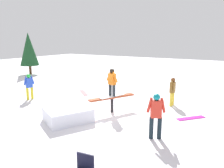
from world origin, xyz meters
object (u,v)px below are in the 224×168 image
(bystander_red, at_px, (156,114))
(bystander_brown, at_px, (172,90))
(bystander_blue, at_px, (29,85))
(rail_feature, at_px, (112,99))
(loose_snowboard_magenta, at_px, (191,118))
(loose_snowboard_coral, at_px, (84,93))
(main_rider_on_rail, at_px, (112,83))
(pine_tree_far, at_px, (29,49))

(bystander_red, bearing_deg, bystander_brown, -110.80)
(bystander_brown, bearing_deg, bystander_blue, 113.40)
(rail_feature, xyz_separation_m, bystander_blue, (-0.55, 5.23, 0.17))
(bystander_blue, xyz_separation_m, bystander_brown, (3.10, -7.34, 0.00))
(rail_feature, height_order, loose_snowboard_magenta, rail_feature)
(rail_feature, height_order, bystander_brown, bystander_brown)
(rail_feature, distance_m, bystander_red, 3.19)
(bystander_blue, bearing_deg, bystander_red, 96.97)
(loose_snowboard_magenta, relative_size, loose_snowboard_coral, 0.91)
(bystander_red, relative_size, bystander_brown, 1.09)
(main_rider_on_rail, height_order, bystander_blue, main_rider_on_rail)
(pine_tree_far, bearing_deg, rail_feature, -113.13)
(main_rider_on_rail, relative_size, pine_tree_far, 0.34)
(pine_tree_far, bearing_deg, bystander_brown, -101.09)
(bystander_red, height_order, pine_tree_far, pine_tree_far)
(bystander_red, distance_m, loose_snowboard_magenta, 2.92)
(main_rider_on_rail, bearing_deg, rail_feature, 0.00)
(main_rider_on_rail, relative_size, loose_snowboard_coral, 0.93)
(bystander_brown, relative_size, loose_snowboard_coral, 1.01)
(bystander_blue, xyz_separation_m, loose_snowboard_magenta, (1.66, -8.63, -0.82))
(pine_tree_far, bearing_deg, main_rider_on_rail, -113.13)
(rail_feature, bearing_deg, bystander_red, -92.99)
(loose_snowboard_coral, bearing_deg, main_rider_on_rail, -173.65)
(bystander_blue, height_order, loose_snowboard_coral, bystander_blue)
(loose_snowboard_coral, bearing_deg, loose_snowboard_magenta, -150.58)
(main_rider_on_rail, xyz_separation_m, pine_tree_far, (5.48, 12.83, 1.01))
(rail_feature, bearing_deg, main_rider_on_rail, 0.00)
(rail_feature, bearing_deg, pine_tree_far, 93.93)
(bystander_blue, relative_size, bystander_brown, 1.00)
(bystander_brown, distance_m, loose_snowboard_coral, 5.74)
(main_rider_on_rail, distance_m, bystander_brown, 3.36)
(loose_snowboard_magenta, bearing_deg, pine_tree_far, 115.27)
(rail_feature, xyz_separation_m, main_rider_on_rail, (0.00, 0.00, 0.78))
(rail_feature, distance_m, bystander_blue, 5.26)
(main_rider_on_rail, bearing_deg, bystander_brown, -20.32)
(bystander_brown, relative_size, loose_snowboard_magenta, 1.11)
(bystander_blue, bearing_deg, rail_feature, 110.40)
(bystander_blue, distance_m, loose_snowboard_magenta, 8.82)
(bystander_red, xyz_separation_m, bystander_brown, (4.15, 0.64, -0.08))
(bystander_brown, xyz_separation_m, loose_snowboard_magenta, (-1.44, -1.29, -0.82))
(loose_snowboard_magenta, height_order, loose_snowboard_coral, same)
(bystander_red, bearing_deg, rail_feature, -59.68)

